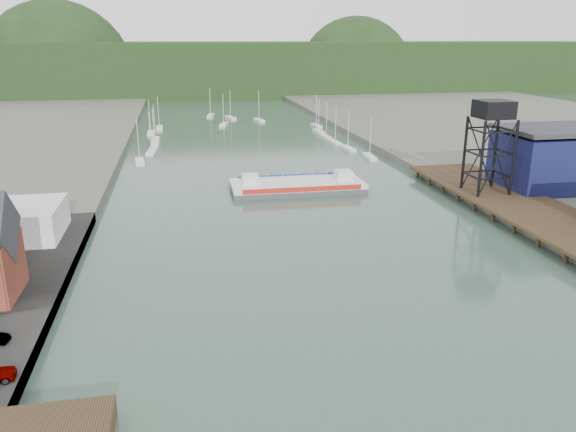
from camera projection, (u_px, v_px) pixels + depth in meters
name	position (u px, v px, depth m)	size (l,w,h in m)	color
east_pier	(539.00, 213.00, 88.36)	(14.00, 70.00, 2.45)	black
lift_tower	(493.00, 115.00, 95.99)	(6.50, 6.50, 16.00)	black
blue_shed	(557.00, 159.00, 103.18)	(20.50, 14.50, 11.30)	black
marina_sailboats	(240.00, 135.00, 169.58)	(57.71, 92.65, 0.90)	silver
distant_hills	(201.00, 71.00, 318.18)	(500.00, 120.00, 80.00)	black
chain_ferry	(297.00, 186.00, 108.31)	(25.46, 10.54, 3.66)	#454547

